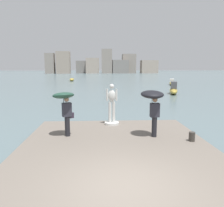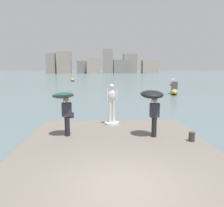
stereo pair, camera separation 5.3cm
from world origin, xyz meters
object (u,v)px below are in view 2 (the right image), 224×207
object	(u,v)px
onlooker_left	(64,102)
boat_leftward	(173,83)
onlooker_right	(153,100)
boat_near	(174,89)
boat_far	(73,80)
statue_white_figure	(112,108)
mooring_bollard	(192,137)

from	to	relation	value
onlooker_left	boat_leftward	distance (m)	37.01
onlooker_left	onlooker_right	bearing A→B (deg)	-3.99
boat_near	boat_far	bearing A→B (deg)	120.36
statue_white_figure	mooring_bollard	distance (m)	4.33
statue_white_figure	onlooker_left	size ratio (longest dim) A/B	1.07
statue_white_figure	boat_leftward	size ratio (longest dim) A/B	0.44
onlooker_right	boat_far	bearing A→B (deg)	101.22
boat_near	boat_leftward	size ratio (longest dim) A/B	0.94
onlooker_left	onlooker_right	world-z (taller)	onlooker_right
onlooker_left	boat_near	bearing A→B (deg)	59.77
onlooker_left	mooring_bollard	xyz separation A→B (m)	(5.26, -0.96, -1.32)
onlooker_right	boat_leftward	distance (m)	35.85
onlooker_left	mooring_bollard	size ratio (longest dim) A/B	5.26
boat_near	onlooker_left	bearing A→B (deg)	-120.23
boat_far	boat_leftward	world-z (taller)	boat_leftward
boat_near	boat_leftward	distance (m)	15.42
boat_near	mooring_bollard	bearing A→B (deg)	-106.10
statue_white_figure	onlooker_right	xyz separation A→B (m)	(1.64, -2.21, 0.73)
statue_white_figure	mooring_bollard	bearing A→B (deg)	-42.83
mooring_bollard	boat_far	bearing A→B (deg)	102.76
onlooker_left	boat_leftward	xyz separation A→B (m)	(15.47, 33.59, -1.49)
mooring_bollard	boat_far	distance (m)	49.40
onlooker_right	boat_near	xyz separation A→B (m)	(7.20, 19.09, -1.45)
onlooker_left	boat_leftward	world-z (taller)	onlooker_left
boat_leftward	statue_white_figure	bearing A→B (deg)	-112.86
mooring_bollard	boat_leftward	bearing A→B (deg)	73.54
onlooker_right	boat_near	world-z (taller)	onlooker_right
mooring_bollard	onlooker_right	bearing A→B (deg)	155.05
boat_near	boat_leftward	bearing A→B (deg)	73.06
onlooker_left	boat_far	world-z (taller)	onlooker_left
statue_white_figure	boat_near	distance (m)	19.07
boat_far	boat_leftward	xyz separation A→B (m)	(21.12, -13.63, 0.07)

